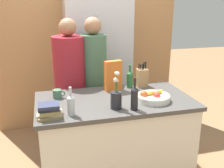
{
  "coord_description": "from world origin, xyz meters",
  "views": [
    {
      "loc": [
        -0.62,
        -2.26,
        1.84
      ],
      "look_at": [
        0.0,
        0.1,
        1.06
      ],
      "focal_mm": 42.0,
      "sensor_mm": 36.0,
      "label": 1
    }
  ],
  "objects_px": {
    "cereal_box": "(113,76)",
    "bottle_oil": "(130,79)",
    "coffee_mug": "(58,94)",
    "bottle_vinegar": "(134,97)",
    "bottle_wine": "(71,104)",
    "fruit_bowl": "(153,97)",
    "flower_vase": "(116,98)",
    "person_at_sink": "(70,83)",
    "refrigerator": "(97,63)",
    "book_stack": "(49,111)",
    "person_in_blue": "(94,80)",
    "knife_block": "(142,77)"
  },
  "relations": [
    {
      "from": "bottle_oil",
      "to": "person_in_blue",
      "type": "xyz_separation_m",
      "value": [
        -0.33,
        0.34,
        -0.09
      ]
    },
    {
      "from": "fruit_bowl",
      "to": "knife_block",
      "type": "bearing_deg",
      "value": 83.18
    },
    {
      "from": "bottle_vinegar",
      "to": "bottle_wine",
      "type": "relative_size",
      "value": 1.18
    },
    {
      "from": "person_in_blue",
      "to": "knife_block",
      "type": "bearing_deg",
      "value": -30.87
    },
    {
      "from": "refrigerator",
      "to": "book_stack",
      "type": "xyz_separation_m",
      "value": [
        -0.7,
        -1.47,
        -0.02
      ]
    },
    {
      "from": "knife_block",
      "to": "flower_vase",
      "type": "height_order",
      "value": "flower_vase"
    },
    {
      "from": "coffee_mug",
      "to": "bottle_vinegar",
      "type": "distance_m",
      "value": 0.78
    },
    {
      "from": "refrigerator",
      "to": "flower_vase",
      "type": "distance_m",
      "value": 1.44
    },
    {
      "from": "person_in_blue",
      "to": "book_stack",
      "type": "bearing_deg",
      "value": -115.41
    },
    {
      "from": "bottle_wine",
      "to": "person_in_blue",
      "type": "xyz_separation_m",
      "value": [
        0.36,
        0.91,
        -0.08
      ]
    },
    {
      "from": "flower_vase",
      "to": "bottle_vinegar",
      "type": "bearing_deg",
      "value": -25.21
    },
    {
      "from": "coffee_mug",
      "to": "book_stack",
      "type": "height_order",
      "value": "book_stack"
    },
    {
      "from": "knife_block",
      "to": "bottle_oil",
      "type": "height_order",
      "value": "knife_block"
    },
    {
      "from": "bottle_wine",
      "to": "book_stack",
      "type": "bearing_deg",
      "value": 177.11
    },
    {
      "from": "bottle_wine",
      "to": "person_at_sink",
      "type": "xyz_separation_m",
      "value": [
        0.09,
        0.91,
        -0.11
      ]
    },
    {
      "from": "flower_vase",
      "to": "coffee_mug",
      "type": "height_order",
      "value": "flower_vase"
    },
    {
      "from": "coffee_mug",
      "to": "bottle_oil",
      "type": "distance_m",
      "value": 0.79
    },
    {
      "from": "fruit_bowl",
      "to": "bottle_oil",
      "type": "relative_size",
      "value": 1.22
    },
    {
      "from": "book_stack",
      "to": "bottle_vinegar",
      "type": "height_order",
      "value": "bottle_vinegar"
    },
    {
      "from": "bottle_wine",
      "to": "person_at_sink",
      "type": "relative_size",
      "value": 0.15
    },
    {
      "from": "person_at_sink",
      "to": "person_in_blue",
      "type": "relative_size",
      "value": 0.99
    },
    {
      "from": "cereal_box",
      "to": "knife_block",
      "type": "bearing_deg",
      "value": 7.21
    },
    {
      "from": "coffee_mug",
      "to": "bottle_oil",
      "type": "xyz_separation_m",
      "value": [
        0.78,
        0.13,
        0.06
      ]
    },
    {
      "from": "flower_vase",
      "to": "book_stack",
      "type": "height_order",
      "value": "flower_vase"
    },
    {
      "from": "refrigerator",
      "to": "cereal_box",
      "type": "xyz_separation_m",
      "value": [
        -0.03,
        -0.96,
        0.08
      ]
    },
    {
      "from": "bottle_oil",
      "to": "person_in_blue",
      "type": "distance_m",
      "value": 0.48
    },
    {
      "from": "knife_block",
      "to": "cereal_box",
      "type": "height_order",
      "value": "cereal_box"
    },
    {
      "from": "refrigerator",
      "to": "fruit_bowl",
      "type": "bearing_deg",
      "value": -79.21
    },
    {
      "from": "flower_vase",
      "to": "person_at_sink",
      "type": "distance_m",
      "value": 0.92
    },
    {
      "from": "cereal_box",
      "to": "book_stack",
      "type": "height_order",
      "value": "cereal_box"
    },
    {
      "from": "coffee_mug",
      "to": "person_in_blue",
      "type": "xyz_separation_m",
      "value": [
        0.45,
        0.47,
        -0.03
      ]
    },
    {
      "from": "bottle_vinegar",
      "to": "bottle_wine",
      "type": "xyz_separation_m",
      "value": [
        -0.54,
        0.02,
        -0.02
      ]
    },
    {
      "from": "flower_vase",
      "to": "person_in_blue",
      "type": "relative_size",
      "value": 0.2
    },
    {
      "from": "coffee_mug",
      "to": "bottle_oil",
      "type": "relative_size",
      "value": 0.47
    },
    {
      "from": "cereal_box",
      "to": "bottle_wine",
      "type": "height_order",
      "value": "cereal_box"
    },
    {
      "from": "knife_block",
      "to": "person_in_blue",
      "type": "relative_size",
      "value": 0.17
    },
    {
      "from": "refrigerator",
      "to": "cereal_box",
      "type": "bearing_deg",
      "value": -91.71
    },
    {
      "from": "refrigerator",
      "to": "coffee_mug",
      "type": "relative_size",
      "value": 17.17
    },
    {
      "from": "coffee_mug",
      "to": "person_at_sink",
      "type": "xyz_separation_m",
      "value": [
        0.17,
        0.47,
        -0.05
      ]
    },
    {
      "from": "book_stack",
      "to": "bottle_vinegar",
      "type": "relative_size",
      "value": 0.73
    },
    {
      "from": "bottle_vinegar",
      "to": "person_at_sink",
      "type": "bearing_deg",
      "value": 115.94
    },
    {
      "from": "cereal_box",
      "to": "bottle_oil",
      "type": "height_order",
      "value": "cereal_box"
    },
    {
      "from": "bottle_vinegar",
      "to": "bottle_wine",
      "type": "height_order",
      "value": "bottle_vinegar"
    },
    {
      "from": "bottle_wine",
      "to": "flower_vase",
      "type": "bearing_deg",
      "value": 6.74
    },
    {
      "from": "coffee_mug",
      "to": "flower_vase",
      "type": "bearing_deg",
      "value": -38.98
    },
    {
      "from": "book_stack",
      "to": "person_in_blue",
      "type": "distance_m",
      "value": 1.05
    },
    {
      "from": "cereal_box",
      "to": "coffee_mug",
      "type": "relative_size",
      "value": 2.67
    },
    {
      "from": "cereal_box",
      "to": "bottle_oil",
      "type": "xyz_separation_m",
      "value": [
        0.2,
        0.05,
        -0.06
      ]
    },
    {
      "from": "bottle_wine",
      "to": "person_at_sink",
      "type": "height_order",
      "value": "person_at_sink"
    },
    {
      "from": "knife_block",
      "to": "flower_vase",
      "type": "bearing_deg",
      "value": -130.19
    }
  ]
}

